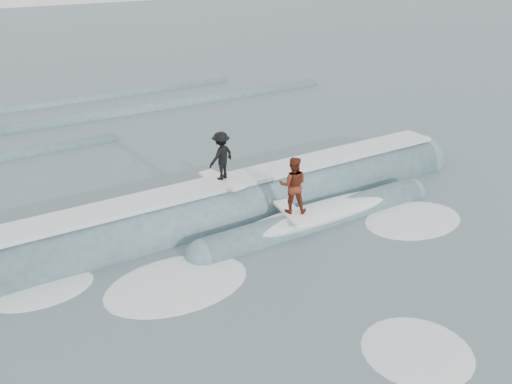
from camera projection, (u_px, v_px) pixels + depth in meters
ground at (304, 255)px, 17.69m from camera, size 160.00×160.00×0.00m
breaking_wave at (252, 211)px, 20.46m from camera, size 20.37×4.03×2.50m
surfer_black at (221, 158)px, 19.33m from camera, size 1.23×2.06×1.78m
surfer_red at (293, 187)px, 18.59m from camera, size 1.18×2.07×2.02m
whitewater at (342, 258)px, 17.51m from camera, size 15.84×9.37×0.10m
far_swells at (59, 126)px, 29.93m from camera, size 37.37×8.65×0.80m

